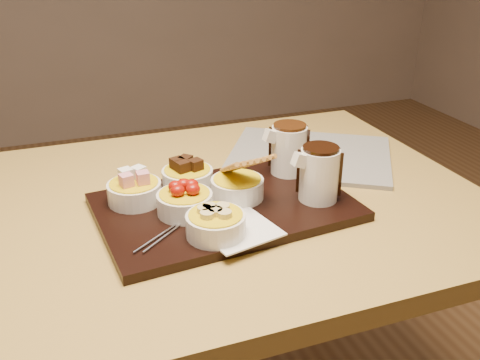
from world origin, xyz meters
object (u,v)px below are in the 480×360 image
object	(u,v)px
dining_table	(180,247)
newspaper	(310,155)
pitcher_milk_chocolate	(289,150)
pitcher_dark_chocolate	(319,175)
serving_board	(225,207)
bowl_strawberries	(185,203)

from	to	relation	value
dining_table	newspaper	distance (m)	0.38
newspaper	dining_table	bearing A→B (deg)	-128.77
pitcher_milk_chocolate	newspaper	distance (m)	0.15
pitcher_dark_chocolate	newspaper	world-z (taller)	pitcher_dark_chocolate
dining_table	pitcher_milk_chocolate	world-z (taller)	pitcher_milk_chocolate
serving_board	pitcher_dark_chocolate	world-z (taller)	pitcher_dark_chocolate
dining_table	serving_board	size ratio (longest dim) A/B	2.61
serving_board	bowl_strawberries	world-z (taller)	bowl_strawberries
pitcher_milk_chocolate	bowl_strawberries	bearing A→B (deg)	-163.61
dining_table	newspaper	xyz separation A→B (m)	(0.35, 0.12, 0.10)
serving_board	newspaper	bearing A→B (deg)	28.90
newspaper	pitcher_milk_chocolate	bearing A→B (deg)	-104.29
serving_board	newspaper	distance (m)	0.32
serving_board	newspaper	world-z (taller)	serving_board
dining_table	pitcher_milk_chocolate	bearing A→B (deg)	5.34
pitcher_dark_chocolate	pitcher_milk_chocolate	size ratio (longest dim) A/B	1.00
dining_table	bowl_strawberries	bearing A→B (deg)	-92.70
pitcher_milk_chocolate	newspaper	xyz separation A→B (m)	(0.10, 0.10, -0.06)
serving_board	bowl_strawberries	distance (m)	0.08
serving_board	pitcher_dark_chocolate	size ratio (longest dim) A/B	4.60
pitcher_milk_chocolate	pitcher_dark_chocolate	bearing A→B (deg)	-94.40
dining_table	pitcher_dark_chocolate	xyz separation A→B (m)	(0.25, -0.11, 0.17)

